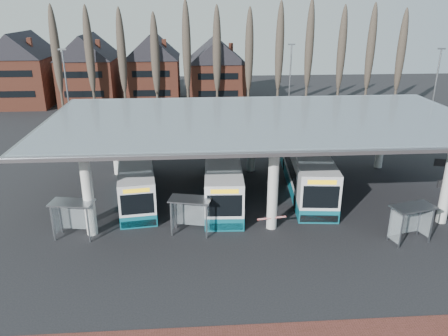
{
  "coord_description": "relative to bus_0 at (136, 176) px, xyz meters",
  "views": [
    {
      "loc": [
        -5.09,
        -23.67,
        14.31
      ],
      "look_at": [
        -2.92,
        7.0,
        2.74
      ],
      "focal_mm": 35.0,
      "sensor_mm": 36.0,
      "label": 1
    }
  ],
  "objects": [
    {
      "name": "lamp_post_c",
      "position": [
        29.76,
        11.08,
        3.8
      ],
      "size": [
        0.8,
        0.16,
        10.17
      ],
      "color": "slate",
      "rests_on": "ground"
    },
    {
      "name": "lamp_post_b",
      "position": [
        15.76,
        17.08,
        3.8
      ],
      "size": [
        0.8,
        0.16,
        10.17
      ],
      "color": "slate",
      "rests_on": "ground"
    },
    {
      "name": "bus_2",
      "position": [
        13.78,
        0.51,
        0.18
      ],
      "size": [
        4.06,
        13.37,
        3.66
      ],
      "rotation": [
        0.0,
        0.0,
        -0.1
      ],
      "color": "silver",
      "rests_on": "ground"
    },
    {
      "name": "bus_0",
      "position": [
        0.0,
        0.0,
        0.0
      ],
      "size": [
        4.0,
        11.98,
        3.27
      ],
      "rotation": [
        0.0,
        0.0,
        0.13
      ],
      "color": "silver",
      "rests_on": "ground"
    },
    {
      "name": "townhouse_row",
      "position": [
        -5.99,
        35.08,
        4.4
      ],
      "size": [
        36.8,
        10.3,
        12.25
      ],
      "color": "brown",
      "rests_on": "ground"
    },
    {
      "name": "bus_1",
      "position": [
        6.81,
        -0.51,
        0.08
      ],
      "size": [
        3.19,
        12.49,
        3.44
      ],
      "rotation": [
        0.0,
        0.0,
        -0.04
      ],
      "color": "silver",
      "rests_on": "ground"
    },
    {
      "name": "ground",
      "position": [
        9.76,
        -8.92,
        -1.54
      ],
      "size": [
        140.0,
        140.0,
        0.0
      ],
      "primitive_type": "plane",
      "color": "black",
      "rests_on": "ground"
    },
    {
      "name": "shelter_1",
      "position": [
        4.32,
        -6.66,
        0.28
      ],
      "size": [
        2.93,
        1.92,
        2.51
      ],
      "rotation": [
        0.0,
        0.0,
        -0.22
      ],
      "color": "gray",
      "rests_on": "ground"
    },
    {
      "name": "shelter_2",
      "position": [
        18.17,
        -8.77,
        0.28
      ],
      "size": [
        2.95,
        1.97,
        2.5
      ],
      "rotation": [
        0.0,
        0.0,
        0.25
      ],
      "color": "gray",
      "rests_on": "ground"
    },
    {
      "name": "lamp_post_a",
      "position": [
        -8.24,
        13.08,
        3.8
      ],
      "size": [
        0.8,
        0.16,
        10.17
      ],
      "color": "slate",
      "rests_on": "ground"
    },
    {
      "name": "station_canopy",
      "position": [
        9.76,
        -0.92,
        4.14
      ],
      "size": [
        32.0,
        16.0,
        6.34
      ],
      "color": "silver",
      "rests_on": "ground"
    },
    {
      "name": "info_sign_0",
      "position": [
        22.03,
        -6.02,
        1.09
      ],
      "size": [
        2.0,
        0.9,
        3.14
      ],
      "rotation": [
        0.0,
        0.0,
        0.38
      ],
      "color": "black",
      "rests_on": "ground"
    },
    {
      "name": "shelter_0",
      "position": [
        -3.22,
        -6.67,
        0.3
      ],
      "size": [
        2.9,
        1.78,
        2.53
      ],
      "rotation": [
        0.0,
        0.0,
        -0.16
      ],
      "color": "gray",
      "rests_on": "ground"
    },
    {
      "name": "poplar_row",
      "position": [
        9.76,
        24.08,
        7.24
      ],
      "size": [
        45.1,
        1.1,
        14.5
      ],
      "color": "#473D33",
      "rests_on": "ground"
    },
    {
      "name": "barrier",
      "position": [
        9.72,
        -6.59,
        -0.76
      ],
      "size": [
        2.01,
        0.7,
        1.01
      ],
      "rotation": [
        0.0,
        0.0,
        0.16
      ],
      "color": "black",
      "rests_on": "ground"
    }
  ]
}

